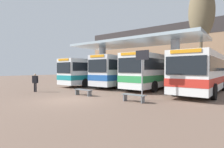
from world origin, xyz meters
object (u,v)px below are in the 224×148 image
at_px(waiting_bench_mid_platform, 134,96).
at_px(info_sign_platform, 142,65).
at_px(transit_bus_left_bay, 97,71).
at_px(transit_bus_far_right_bay, 203,71).
at_px(pedestrian_waiting, 35,81).
at_px(transit_bus_center_bay, 127,70).
at_px(transit_bus_right_bay, 157,70).
at_px(poplar_tree_behind_left, 201,13).
at_px(waiting_bench_near_pillar, 83,91).

xyz_separation_m(waiting_bench_mid_platform, info_sign_platform, (0.21, 0.68, 1.93)).
relative_size(transit_bus_left_bay, transit_bus_far_right_bay, 0.99).
xyz_separation_m(transit_bus_left_bay, info_sign_platform, (9.89, -6.76, 0.50)).
bearing_deg(transit_bus_far_right_bay, waiting_bench_mid_platform, 70.84).
distance_m(waiting_bench_mid_platform, pedestrian_waiting, 9.44).
bearing_deg(pedestrian_waiting, waiting_bench_mid_platform, -21.86).
distance_m(transit_bus_center_bay, transit_bus_right_bay, 3.75).
bearing_deg(transit_bus_right_bay, transit_bus_center_bay, 0.76).
height_order(transit_bus_center_bay, waiting_bench_mid_platform, transit_bus_center_bay).
distance_m(transit_bus_right_bay, waiting_bench_mid_platform, 8.66).
bearing_deg(pedestrian_waiting, transit_bus_right_bay, 23.30).
bearing_deg(info_sign_platform, poplar_tree_behind_left, 83.92).
xyz_separation_m(waiting_bench_near_pillar, waiting_bench_mid_platform, (4.42, 0.00, -0.01)).
height_order(transit_bus_right_bay, transit_bus_far_right_bay, transit_bus_right_bay).
bearing_deg(waiting_bench_near_pillar, transit_bus_center_bay, 98.96).
height_order(transit_bus_far_right_bay, waiting_bench_mid_platform, transit_bus_far_right_bay).
distance_m(transit_bus_center_bay, pedestrian_waiting, 10.15).
bearing_deg(poplar_tree_behind_left, waiting_bench_near_pillar, -115.26).
relative_size(transit_bus_far_right_bay, info_sign_platform, 3.27).
relative_size(transit_bus_center_bay, waiting_bench_mid_platform, 6.99).
bearing_deg(transit_bus_far_right_bay, transit_bus_left_bay, -0.87).
bearing_deg(poplar_tree_behind_left, pedestrian_waiting, -128.56).
distance_m(transit_bus_left_bay, info_sign_platform, 11.99).
xyz_separation_m(transit_bus_right_bay, waiting_bench_near_pillar, (-2.44, -8.29, -1.56)).
bearing_deg(waiting_bench_mid_platform, info_sign_platform, 72.68).
bearing_deg(transit_bus_right_bay, pedestrian_waiting, 53.47).
height_order(transit_bus_left_bay, transit_bus_far_right_bay, transit_bus_far_right_bay).
xyz_separation_m(transit_bus_center_bay, transit_bus_right_bay, (3.75, -0.06, 0.01)).
distance_m(info_sign_platform, poplar_tree_behind_left, 13.34).
distance_m(transit_bus_left_bay, transit_bus_far_right_bay, 12.27).
xyz_separation_m(transit_bus_left_bay, transit_bus_right_bay, (7.69, 0.84, 0.13)).
xyz_separation_m(transit_bus_center_bay, poplar_tree_behind_left, (7.21, 4.15, 6.47)).
xyz_separation_m(waiting_bench_near_pillar, info_sign_platform, (4.64, 0.68, 1.93)).
distance_m(transit_bus_far_right_bay, info_sign_platform, 6.79).
relative_size(transit_bus_right_bay, info_sign_platform, 3.34).
height_order(transit_bus_center_bay, poplar_tree_behind_left, poplar_tree_behind_left).
bearing_deg(waiting_bench_near_pillar, waiting_bench_mid_platform, 0.00).
distance_m(transit_bus_center_bay, poplar_tree_behind_left, 10.54).
height_order(waiting_bench_near_pillar, pedestrian_waiting, pedestrian_waiting).
distance_m(waiting_bench_near_pillar, poplar_tree_behind_left, 15.97).
height_order(transit_bus_far_right_bay, info_sign_platform, transit_bus_far_right_bay).
relative_size(transit_bus_center_bay, transit_bus_right_bay, 1.01).
bearing_deg(transit_bus_left_bay, transit_bus_right_bay, -171.28).
bearing_deg(transit_bus_center_bay, pedestrian_waiting, 68.63).
distance_m(transit_bus_far_right_bay, waiting_bench_near_pillar, 10.04).
height_order(transit_bus_right_bay, info_sign_platform, transit_bus_right_bay).
bearing_deg(waiting_bench_mid_platform, transit_bus_far_right_bay, 69.78).
distance_m(transit_bus_center_bay, transit_bus_far_right_bay, 8.43).
xyz_separation_m(transit_bus_right_bay, waiting_bench_mid_platform, (1.98, -8.29, -1.56)).
height_order(transit_bus_center_bay, pedestrian_waiting, transit_bus_center_bay).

